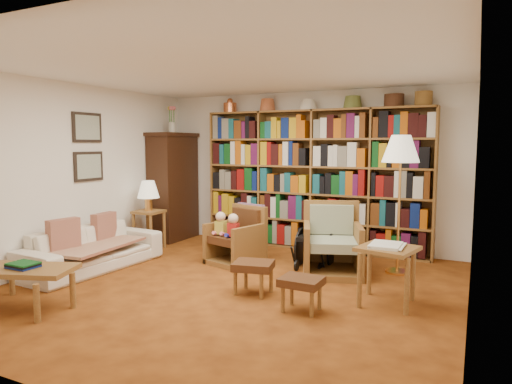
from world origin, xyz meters
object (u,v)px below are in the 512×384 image
Objects in this scene: sofa at (93,248)px; floor_lamp at (401,155)px; footstool_b at (301,284)px; wheelchair at (317,239)px; armchair_sage at (334,246)px; armchair_leather at (238,239)px; coffee_table at (22,272)px; side_table_papers at (387,256)px; side_table_lamp at (149,221)px; footstool_a at (253,268)px.

floor_lamp is (3.69, 1.59, 1.25)m from sofa.
sofa is 4.65× the size of footstool_b.
sofa is 3.01m from wheelchair.
armchair_sage is 1.18× the size of wheelchair.
coffee_table is (-1.11, -2.56, 0.03)m from armchair_leather.
footstool_b is at bearing -91.09° from sofa.
floor_lamp is at bearing 24.30° from armchair_sage.
sofa is 1.46m from coffee_table.
sofa is 1.08× the size of floor_lamp.
sofa is 2.98× the size of side_table_papers.
coffee_table is (-2.19, -2.83, -0.01)m from wheelchair.
armchair_sage reaches higher than armchair_leather.
armchair_sage is 1.44m from floor_lamp.
armchair_sage reaches higher than footstool_b.
armchair_leather is 2.01× the size of footstool_b.
wheelchair is 1.56m from floor_lamp.
side_table_lamp is 0.35× the size of floor_lamp.
coffee_table is (-3.23, -2.97, -1.17)m from floor_lamp.
side_table_lamp is 3.05m from armchair_sage.
sofa is 2.29× the size of wheelchair.
sofa is at bearing -85.57° from side_table_lamp.
side_table_lamp is 0.62× the size of armchair_sage.
side_table_lamp is at bearing 175.94° from armchair_leather.
coffee_table is (0.46, -1.39, 0.09)m from sofa.
floor_lamp is (1.04, 0.15, 1.15)m from wheelchair.
armchair_sage reaches higher than side_table_papers.
side_table_lamp is 2.75m from wheelchair.
sofa is at bearing -143.27° from armchair_leather.
coffee_table is (-3.32, -1.73, -0.14)m from side_table_papers.
wheelchair is at bearing 135.81° from side_table_papers.
floor_lamp is (2.12, 0.41, 1.20)m from armchair_leather.
footstool_a reaches higher than footstool_b.
side_table_lamp is 3.95m from floor_lamp.
side_table_papers reaches higher than footstool_b.
armchair_sage reaches higher than footstool_a.
armchair_sage is 2.39× the size of footstool_b.
coffee_table is (0.56, -2.68, -0.09)m from side_table_lamp.
armchair_leather is at bearing -166.11° from wheelchair.
side_table_lamp reaches higher than footstool_a.
armchair_sage is 3.63m from coffee_table.
footstool_b is at bearing -86.32° from armchair_sage.
wheelchair is 2.03× the size of footstool_b.
wheelchair reaches higher than side_table_lamp.
wheelchair reaches higher than footstool_b.
side_table_lamp is at bearing 166.24° from side_table_papers.
armchair_leather is 2.47m from floor_lamp.
side_table_lamp reaches higher than footstool_b.
sofa is at bearing -179.19° from footstool_a.
sofa is 3.89× the size of footstool_a.
floor_lamp is at bearing 42.60° from coffee_table.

